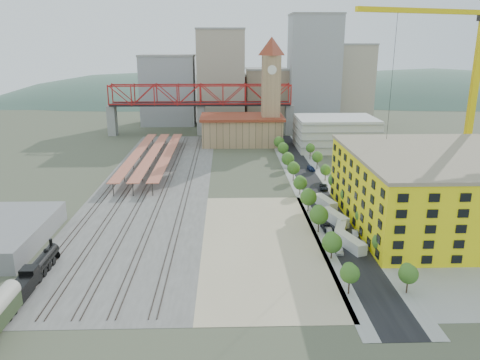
{
  "coord_description": "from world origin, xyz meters",
  "views": [
    {
      "loc": [
        -12.16,
        -132.49,
        45.37
      ],
      "look_at": [
        -8.62,
        -12.36,
        10.0
      ],
      "focal_mm": 35.0,
      "sensor_mm": 36.0,
      "label": 1
    }
  ],
  "objects_px": {
    "construction_building": "(438,189)",
    "locomotive": "(37,270)",
    "site_trailer_c": "(335,218)",
    "car_0": "(340,250)",
    "site_trailer_d": "(325,203)",
    "site_trailer_b": "(341,228)",
    "clock_tower": "(271,81)",
    "site_trailer_a": "(350,243)",
    "tower_crane": "(467,66)"
  },
  "relations": [
    {
      "from": "tower_crane",
      "to": "site_trailer_d",
      "type": "bearing_deg",
      "value": -162.8
    },
    {
      "from": "site_trailer_c",
      "to": "locomotive",
      "type": "bearing_deg",
      "value": -174.42
    },
    {
      "from": "construction_building",
      "to": "tower_crane",
      "type": "distance_m",
      "value": 42.95
    },
    {
      "from": "clock_tower",
      "to": "construction_building",
      "type": "bearing_deg",
      "value": -71.22
    },
    {
      "from": "locomotive",
      "to": "site_trailer_c",
      "type": "distance_m",
      "value": 72.02
    },
    {
      "from": "clock_tower",
      "to": "locomotive",
      "type": "distance_m",
      "value": 142.57
    },
    {
      "from": "site_trailer_b",
      "to": "site_trailer_d",
      "type": "relative_size",
      "value": 0.89
    },
    {
      "from": "locomotive",
      "to": "site_trailer_c",
      "type": "bearing_deg",
      "value": 23.58
    },
    {
      "from": "car_0",
      "to": "site_trailer_d",
      "type": "bearing_deg",
      "value": 93.58
    },
    {
      "from": "site_trailer_d",
      "to": "site_trailer_b",
      "type": "bearing_deg",
      "value": -105.75
    },
    {
      "from": "site_trailer_a",
      "to": "site_trailer_d",
      "type": "relative_size",
      "value": 0.98
    },
    {
      "from": "clock_tower",
      "to": "site_trailer_c",
      "type": "bearing_deg",
      "value": -85.37
    },
    {
      "from": "locomotive",
      "to": "car_0",
      "type": "xyz_separation_m",
      "value": [
        63.0,
        10.26,
        -1.33
      ]
    },
    {
      "from": "tower_crane",
      "to": "site_trailer_b",
      "type": "bearing_deg",
      "value": -143.02
    },
    {
      "from": "construction_building",
      "to": "site_trailer_a",
      "type": "height_order",
      "value": "construction_building"
    },
    {
      "from": "site_trailer_d",
      "to": "clock_tower",
      "type": "bearing_deg",
      "value": 79.53
    },
    {
      "from": "locomotive",
      "to": "car_0",
      "type": "bearing_deg",
      "value": 9.25
    },
    {
      "from": "site_trailer_a",
      "to": "site_trailer_b",
      "type": "xyz_separation_m",
      "value": [
        0.0,
        9.07,
        -0.13
      ]
    },
    {
      "from": "site_trailer_b",
      "to": "site_trailer_c",
      "type": "relative_size",
      "value": 0.87
    },
    {
      "from": "locomotive",
      "to": "site_trailer_b",
      "type": "distance_m",
      "value": 69.55
    },
    {
      "from": "site_trailer_d",
      "to": "car_0",
      "type": "bearing_deg",
      "value": -111.35
    },
    {
      "from": "site_trailer_a",
      "to": "locomotive",
      "type": "bearing_deg",
      "value": 172.05
    },
    {
      "from": "construction_building",
      "to": "site_trailer_d",
      "type": "relative_size",
      "value": 5.12
    },
    {
      "from": "locomotive",
      "to": "tower_crane",
      "type": "bearing_deg",
      "value": 26.44
    },
    {
      "from": "clock_tower",
      "to": "site_trailer_b",
      "type": "relative_size",
      "value": 5.94
    },
    {
      "from": "site_trailer_a",
      "to": "site_trailer_d",
      "type": "bearing_deg",
      "value": 71.05
    },
    {
      "from": "clock_tower",
      "to": "construction_building",
      "type": "xyz_separation_m",
      "value": [
        34.0,
        -99.99,
        -19.29
      ]
    },
    {
      "from": "tower_crane",
      "to": "car_0",
      "type": "distance_m",
      "value": 73.83
    },
    {
      "from": "construction_building",
      "to": "car_0",
      "type": "bearing_deg",
      "value": -149.29
    },
    {
      "from": "construction_building",
      "to": "site_trailer_b",
      "type": "distance_m",
      "value": 27.83
    },
    {
      "from": "clock_tower",
      "to": "site_trailer_a",
      "type": "distance_m",
      "value": 118.14
    },
    {
      "from": "clock_tower",
      "to": "site_trailer_a",
      "type": "height_order",
      "value": "clock_tower"
    },
    {
      "from": "site_trailer_a",
      "to": "tower_crane",
      "type": "bearing_deg",
      "value": 25.04
    },
    {
      "from": "tower_crane",
      "to": "site_trailer_c",
      "type": "relative_size",
      "value": 6.23
    },
    {
      "from": "site_trailer_d",
      "to": "car_0",
      "type": "distance_m",
      "value": 30.72
    },
    {
      "from": "locomotive",
      "to": "tower_crane",
      "type": "height_order",
      "value": "tower_crane"
    },
    {
      "from": "construction_building",
      "to": "clock_tower",
      "type": "bearing_deg",
      "value": 108.78
    },
    {
      "from": "car_0",
      "to": "construction_building",
      "type": "bearing_deg",
      "value": 39.89
    },
    {
      "from": "site_trailer_c",
      "to": "site_trailer_d",
      "type": "distance_m",
      "value": 12.02
    },
    {
      "from": "site_trailer_b",
      "to": "site_trailer_c",
      "type": "height_order",
      "value": "site_trailer_c"
    },
    {
      "from": "locomotive",
      "to": "site_trailer_b",
      "type": "height_order",
      "value": "locomotive"
    },
    {
      "from": "site_trailer_a",
      "to": "clock_tower",
      "type": "bearing_deg",
      "value": 75.04
    },
    {
      "from": "construction_building",
      "to": "site_trailer_c",
      "type": "bearing_deg",
      "value": 177.1
    },
    {
      "from": "clock_tower",
      "to": "locomotive",
      "type": "height_order",
      "value": "clock_tower"
    },
    {
      "from": "construction_building",
      "to": "site_trailer_b",
      "type": "relative_size",
      "value": 5.78
    },
    {
      "from": "construction_building",
      "to": "locomotive",
      "type": "height_order",
      "value": "construction_building"
    },
    {
      "from": "clock_tower",
      "to": "tower_crane",
      "type": "xyz_separation_m",
      "value": [
        50.68,
        -73.44,
        10.07
      ]
    },
    {
      "from": "construction_building",
      "to": "site_trailer_a",
      "type": "distance_m",
      "value": 30.92
    },
    {
      "from": "tower_crane",
      "to": "site_trailer_c",
      "type": "height_order",
      "value": "tower_crane"
    },
    {
      "from": "clock_tower",
      "to": "tower_crane",
      "type": "distance_m",
      "value": 89.8
    }
  ]
}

